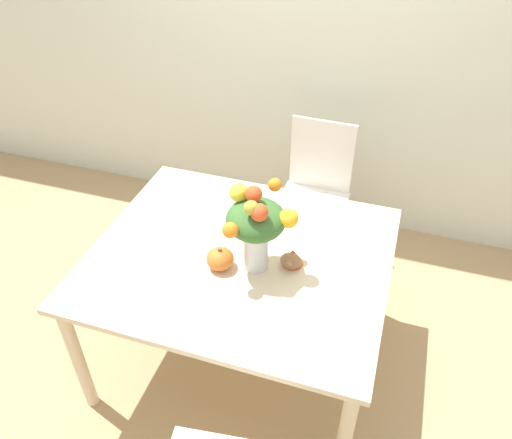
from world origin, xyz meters
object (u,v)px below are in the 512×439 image
(turkey_figurine, at_px, (292,258))
(flower_vase, at_px, (256,225))
(dining_chair_near_window, at_px, (314,194))
(pumpkin, at_px, (220,259))

(turkey_figurine, bearing_deg, flower_vase, -160.15)
(dining_chair_near_window, bearing_deg, flower_vase, -91.73)
(flower_vase, distance_m, pumpkin, 0.25)
(pumpkin, relative_size, dining_chair_near_window, 0.13)
(flower_vase, bearing_deg, pumpkin, -159.52)
(flower_vase, height_order, turkey_figurine, flower_vase)
(pumpkin, xyz_separation_m, dining_chair_near_window, (0.21, 1.05, -0.31))
(turkey_figurine, relative_size, dining_chair_near_window, 0.14)
(turkey_figurine, height_order, dining_chair_near_window, dining_chair_near_window)
(flower_vase, height_order, dining_chair_near_window, flower_vase)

